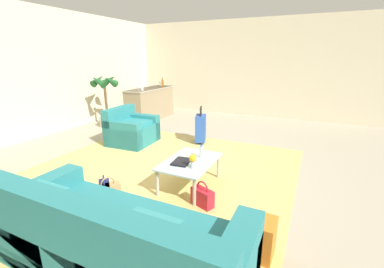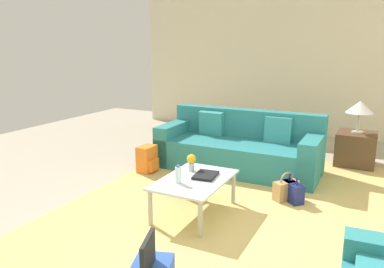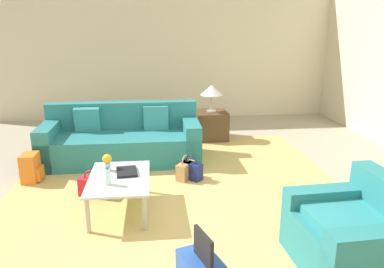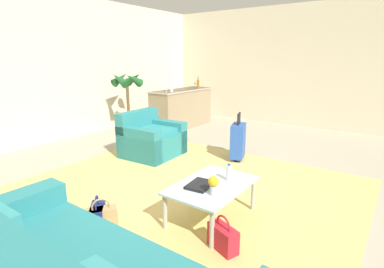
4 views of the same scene
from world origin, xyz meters
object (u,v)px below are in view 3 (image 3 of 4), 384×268
at_px(handbag_red, 92,187).
at_px(coffee_table_book, 127,172).
at_px(flower_vase, 107,161).
at_px(backpack_orange, 31,168).
at_px(side_table, 211,125).
at_px(armchair, 358,238).
at_px(coffee_table, 119,181).
at_px(handbag_navy, 191,170).
at_px(couch, 122,141).
at_px(handbag_tan, 185,170).
at_px(table_lamp, 212,91).
at_px(water_bottle, 108,177).

bearing_deg(handbag_red, coffee_table_book, 57.16).
xyz_separation_m(coffee_table_book, flower_vase, (-0.10, -0.23, 0.11)).
distance_m(coffee_table_book, backpack_orange, 1.65).
bearing_deg(flower_vase, side_table, 147.40).
xyz_separation_m(armchair, flower_vase, (-1.52, -2.32, 0.25)).
bearing_deg(coffee_table, backpack_orange, -127.78).
relative_size(coffee_table, backpack_orange, 2.58).
bearing_deg(backpack_orange, handbag_navy, 86.23).
relative_size(couch, handbag_red, 6.80).
xyz_separation_m(coffee_table, coffee_table_book, (-0.12, 0.08, 0.07)).
bearing_deg(flower_vase, handbag_tan, 123.22).
bearing_deg(couch, flower_vase, -1.81).
xyz_separation_m(coffee_table_book, table_lamp, (-2.68, 1.42, 0.49)).
height_order(couch, handbag_navy, couch).
bearing_deg(handbag_red, armchair, 56.09).
bearing_deg(table_lamp, handbag_tan, -18.98).
bearing_deg(handbag_tan, armchair, 31.67).
relative_size(coffee_table_book, handbag_red, 0.89).
bearing_deg(backpack_orange, coffee_table_book, 57.29).
xyz_separation_m(coffee_table, backpack_orange, (-1.00, -1.29, -0.18)).
height_order(armchair, table_lamp, table_lamp).
relative_size(coffee_table, side_table, 1.74).
bearing_deg(couch, side_table, 121.98).
xyz_separation_m(water_bottle, backpack_orange, (-1.20, -1.19, -0.32)).
xyz_separation_m(water_bottle, handbag_navy, (-1.05, 1.02, -0.39)).
height_order(table_lamp, handbag_navy, table_lamp).
distance_m(handbag_red, handbag_navy, 1.37).
distance_m(couch, side_table, 1.89).
distance_m(table_lamp, handbag_navy, 2.18).
distance_m(flower_vase, handbag_tan, 1.25).
xyz_separation_m(water_bottle, side_table, (-3.00, 1.60, -0.25)).
bearing_deg(side_table, coffee_table, -28.18).
height_order(handbag_tan, handbag_red, same).
distance_m(couch, handbag_navy, 1.40).
distance_m(side_table, handbag_tan, 2.05).
bearing_deg(handbag_red, handbag_tan, 109.89).
relative_size(water_bottle, table_lamp, 0.40).
bearing_deg(side_table, couch, -58.02).
xyz_separation_m(table_lamp, backpack_orange, (1.80, -2.79, -0.73)).
relative_size(water_bottle, handbag_navy, 0.57).
xyz_separation_m(armchair, backpack_orange, (-2.30, -3.46, -0.10)).
bearing_deg(coffee_table_book, backpack_orange, -129.14).
xyz_separation_m(water_bottle, flower_vase, (-0.42, -0.05, 0.03)).
relative_size(coffee_table, water_bottle, 5.06).
xyz_separation_m(water_bottle, handbag_tan, (-1.06, 0.93, -0.39)).
bearing_deg(table_lamp, armchair, 9.25).
distance_m(water_bottle, handbag_red, 0.79).
relative_size(water_bottle, flower_vase, 1.00).
height_order(armchair, coffee_table_book, armchair).
height_order(coffee_table_book, backpack_orange, coffee_table_book).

